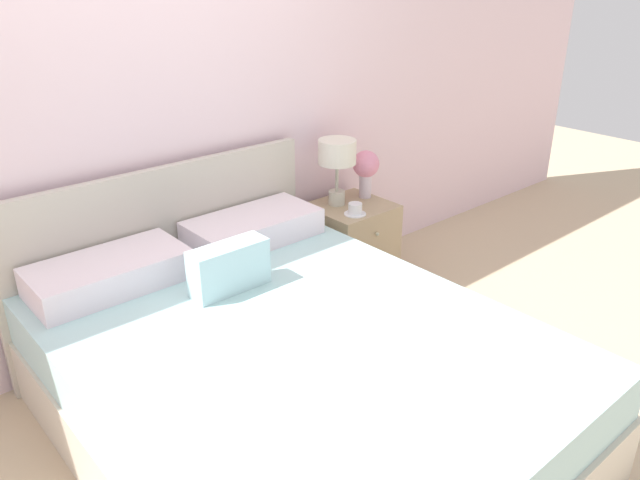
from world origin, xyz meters
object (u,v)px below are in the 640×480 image
at_px(bed, 284,372).
at_px(flower_vase, 366,168).
at_px(nightstand, 350,245).
at_px(table_lamp, 337,157).
at_px(teacup, 355,209).

distance_m(bed, flower_vase, 1.62).
height_order(nightstand, table_lamp, table_lamp).
xyz_separation_m(bed, teacup, (1.06, 0.66, 0.29)).
bearing_deg(teacup, bed, -147.95).
relative_size(table_lamp, teacup, 3.09).
distance_m(flower_vase, teacup, 0.35).
xyz_separation_m(bed, flower_vase, (1.32, 0.84, 0.45)).
relative_size(nightstand, table_lamp, 1.33).
bearing_deg(table_lamp, teacup, -98.81).
distance_m(nightstand, table_lamp, 0.58).
xyz_separation_m(nightstand, table_lamp, (-0.06, 0.07, 0.57)).
xyz_separation_m(flower_vase, teacup, (-0.26, -0.17, -0.16)).
height_order(bed, teacup, bed).
distance_m(bed, nightstand, 1.39).
height_order(nightstand, flower_vase, flower_vase).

